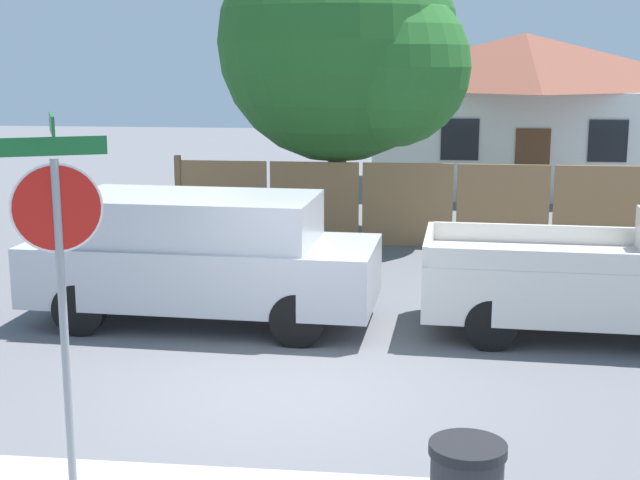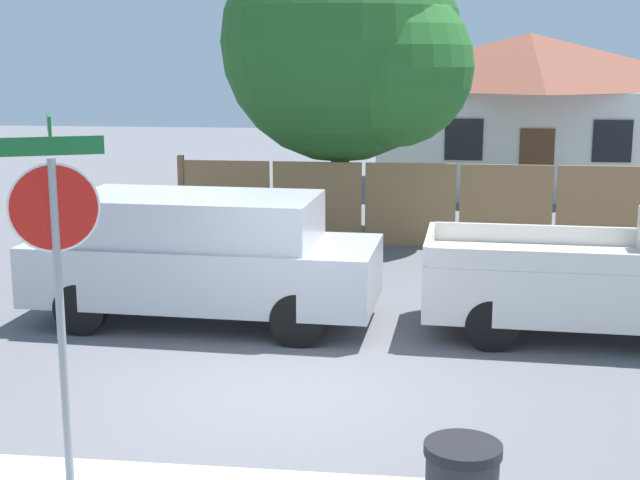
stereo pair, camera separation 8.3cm
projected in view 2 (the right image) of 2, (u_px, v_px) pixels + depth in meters
name	position (u px, v px, depth m)	size (l,w,h in m)	color
ground_plane	(284.00, 391.00, 10.31)	(80.00, 80.00, 0.00)	slate
wooden_fence	(506.00, 207.00, 17.99)	(13.58, 0.12, 1.81)	#997047
house	(527.00, 109.00, 26.07)	(9.17, 6.29, 4.53)	white
oak_tree	(352.00, 47.00, 18.61)	(5.31, 5.06, 6.67)	brown
red_suv	(202.00, 254.00, 12.85)	(5.06, 2.20, 1.87)	#B7B7BC
orange_pickup	(619.00, 279.00, 12.17)	(4.93, 2.19, 1.72)	silver
stop_sign	(56.00, 247.00, 7.27)	(0.77, 0.70, 3.35)	gray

